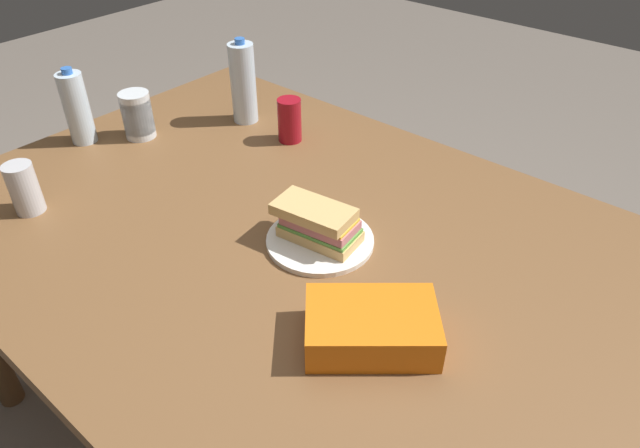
# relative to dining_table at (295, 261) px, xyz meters

# --- Properties ---
(ground_plane) EXTENTS (8.00, 8.00, 0.00)m
(ground_plane) POSITION_rel_dining_table_xyz_m (0.00, 0.00, -0.66)
(ground_plane) COLOR #70665B
(dining_table) EXTENTS (1.69, 1.15, 0.74)m
(dining_table) POSITION_rel_dining_table_xyz_m (0.00, 0.00, 0.00)
(dining_table) COLOR brown
(dining_table) RESTS_ON ground_plane
(paper_plate) EXTENTS (0.23, 0.23, 0.01)m
(paper_plate) POSITION_rel_dining_table_xyz_m (-0.06, -0.02, 0.08)
(paper_plate) COLOR white
(paper_plate) RESTS_ON dining_table
(sandwich) EXTENTS (0.19, 0.12, 0.08)m
(sandwich) POSITION_rel_dining_table_xyz_m (-0.06, -0.01, 0.13)
(sandwich) COLOR #DBB26B
(sandwich) RESTS_ON paper_plate
(soda_can_red) EXTENTS (0.07, 0.07, 0.12)m
(soda_can_red) POSITION_rel_dining_table_xyz_m (0.31, -0.32, 0.14)
(soda_can_red) COLOR maroon
(soda_can_red) RESTS_ON dining_table
(chip_bag) EXTENTS (0.27, 0.26, 0.07)m
(chip_bag) POSITION_rel_dining_table_xyz_m (-0.31, 0.14, 0.11)
(chip_bag) COLOR orange
(chip_bag) RESTS_ON dining_table
(water_bottle_tall) EXTENTS (0.07, 0.07, 0.25)m
(water_bottle_tall) POSITION_rel_dining_table_xyz_m (0.49, -0.33, 0.19)
(water_bottle_tall) COLOR silver
(water_bottle_tall) RESTS_ON dining_table
(plastic_cup_stack) EXTENTS (0.08, 0.08, 0.13)m
(plastic_cup_stack) POSITION_rel_dining_table_xyz_m (0.65, -0.06, 0.14)
(plastic_cup_stack) COLOR silver
(plastic_cup_stack) RESTS_ON dining_table
(water_bottle_spare) EXTENTS (0.07, 0.07, 0.21)m
(water_bottle_spare) POSITION_rel_dining_table_xyz_m (0.74, 0.06, 0.17)
(water_bottle_spare) COLOR silver
(water_bottle_spare) RESTS_ON dining_table
(soda_can_silver) EXTENTS (0.07, 0.07, 0.12)m
(soda_can_silver) POSITION_rel_dining_table_xyz_m (0.53, 0.33, 0.14)
(soda_can_silver) COLOR silver
(soda_can_silver) RESTS_ON dining_table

